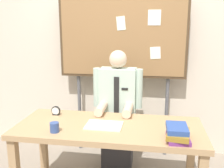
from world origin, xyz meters
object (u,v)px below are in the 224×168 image
at_px(person, 118,115).
at_px(desk_clock, 56,111).
at_px(book_stack, 178,133).
at_px(coffee_mug, 54,127).
at_px(desk, 109,135).
at_px(bulletin_board, 122,40).
at_px(open_notebook, 104,125).

xyz_separation_m(person, desk_clock, (-0.58, -0.38, 0.15)).
xyz_separation_m(book_stack, coffee_mug, (-1.03, -0.01, -0.01)).
bearing_deg(desk, bulletin_board, 89.97).
bearing_deg(book_stack, bulletin_board, 117.16).
bearing_deg(open_notebook, desk, 25.38).
relative_size(person, open_notebook, 4.19).
relative_size(desk, coffee_mug, 19.91).
xyz_separation_m(desk, person, (0.00, 0.58, -0.01)).
bearing_deg(book_stack, desk, 160.06).
bearing_deg(coffee_mug, person, 61.45).
distance_m(bulletin_board, coffee_mug, 1.41).
xyz_separation_m(person, bulletin_board, (0.00, 0.36, 0.83)).
bearing_deg(bulletin_board, desk_clock, -128.09).
relative_size(desk_clock, coffee_mug, 1.07).
bearing_deg(bulletin_board, coffee_mug, -110.56).
height_order(bulletin_board, open_notebook, bulletin_board).
height_order(book_stack, desk_clock, book_stack).
distance_m(desk, person, 0.58).
bearing_deg(desk_clock, desk, -18.45).
height_order(desk, book_stack, book_stack).
relative_size(book_stack, open_notebook, 0.82).
height_order(book_stack, open_notebook, book_stack).
xyz_separation_m(desk, desk_clock, (-0.58, 0.20, 0.13)).
xyz_separation_m(bulletin_board, coffee_mug, (-0.44, -1.16, -0.68)).
bearing_deg(person, open_notebook, -94.02).
bearing_deg(person, coffee_mug, -118.55).
bearing_deg(bulletin_board, person, -90.08).
xyz_separation_m(person, coffee_mug, (-0.44, -0.80, 0.15)).
xyz_separation_m(person, book_stack, (0.59, -0.79, 0.16)).
bearing_deg(book_stack, person, 126.77).
distance_m(desk, desk_clock, 0.63).
bearing_deg(coffee_mug, bulletin_board, 69.44).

